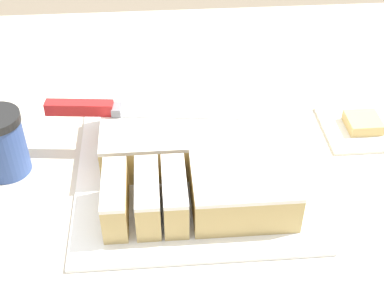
# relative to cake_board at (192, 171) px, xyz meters

# --- Properties ---
(countertop) EXTENTS (1.40, 1.10, 0.95)m
(countertop) POSITION_rel_cake_board_xyz_m (-0.08, 0.09, -0.48)
(countertop) COLOR beige
(countertop) RESTS_ON ground_plane
(cake_board) EXTENTS (0.39, 0.40, 0.01)m
(cake_board) POSITION_rel_cake_board_xyz_m (0.00, 0.00, 0.00)
(cake_board) COLOR white
(cake_board) RESTS_ON countertop
(cake) EXTENTS (0.30, 0.31, 0.07)m
(cake) POSITION_rel_cake_board_xyz_m (0.00, 0.00, 0.04)
(cake) COLOR tan
(cake) RESTS_ON cake_board
(knife) EXTENTS (0.33, 0.06, 0.02)m
(knife) POSITION_rel_cake_board_xyz_m (-0.15, 0.08, 0.08)
(knife) COLOR silver
(knife) RESTS_ON cake
(coffee_cup) EXTENTS (0.08, 0.08, 0.11)m
(coffee_cup) POSITION_rel_cake_board_xyz_m (-0.31, 0.03, 0.05)
(coffee_cup) COLOR #334C8C
(coffee_cup) RESTS_ON countertop
(paper_napkin) EXTENTS (0.15, 0.15, 0.01)m
(paper_napkin) POSITION_rel_cake_board_xyz_m (0.33, 0.10, 0.00)
(paper_napkin) COLOR white
(paper_napkin) RESTS_ON countertop
(brownie) EXTENTS (0.06, 0.06, 0.02)m
(brownie) POSITION_rel_cake_board_xyz_m (0.33, 0.10, 0.01)
(brownie) COLOR tan
(brownie) RESTS_ON paper_napkin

